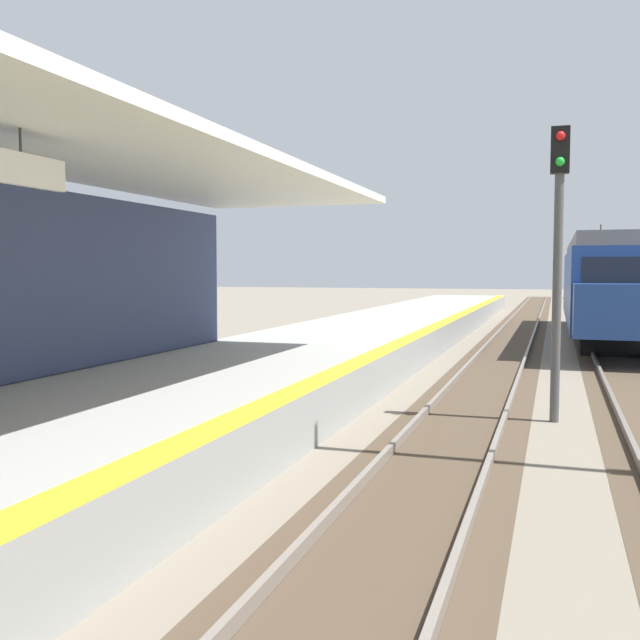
# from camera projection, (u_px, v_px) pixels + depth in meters

# --- Properties ---
(station_platform) EXTENTS (5.00, 80.00, 0.91)m
(station_platform) POSITION_uv_depth(u_px,v_px,m) (235.00, 386.00, 13.98)
(station_platform) COLOR #999993
(station_platform) RESTS_ON ground
(track_pair_nearest_platform) EXTENTS (2.34, 120.00, 0.16)m
(track_pair_nearest_platform) POSITION_uv_depth(u_px,v_px,m) (483.00, 386.00, 16.43)
(track_pair_nearest_platform) COLOR #4C3D2D
(track_pair_nearest_platform) RESTS_ON ground
(approaching_train) EXTENTS (2.93, 19.60, 4.76)m
(approaching_train) POSITION_uv_depth(u_px,v_px,m) (605.00, 284.00, 28.39)
(approaching_train) COLOR navy
(approaching_train) RESTS_ON ground
(rail_signal_post) EXTENTS (0.32, 0.34, 5.20)m
(rail_signal_post) POSITION_uv_depth(u_px,v_px,m) (558.00, 243.00, 12.56)
(rail_signal_post) COLOR #4C4C4C
(rail_signal_post) RESTS_ON ground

